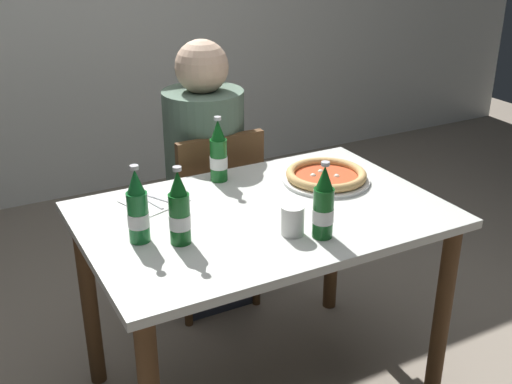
{
  "coord_description": "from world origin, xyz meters",
  "views": [
    {
      "loc": [
        -0.93,
        -1.68,
        1.67
      ],
      "look_at": [
        0.0,
        0.05,
        0.8
      ],
      "focal_mm": 44.4,
      "sensor_mm": 36.0,
      "label": 1
    }
  ],
  "objects_px": {
    "diner_seated": "(206,184)",
    "beer_bottle_left": "(179,212)",
    "napkin_with_cutlery": "(154,201)",
    "paper_cup": "(293,220)",
    "beer_bottle_right": "(138,210)",
    "beer_bottle_center": "(218,154)",
    "beer_bottle_extra": "(323,206)",
    "dining_table_main": "(263,241)",
    "chair_behind_table": "(211,210)",
    "pizza_margherita_near": "(326,176)"
  },
  "relations": [
    {
      "from": "diner_seated",
      "to": "beer_bottle_left",
      "type": "height_order",
      "value": "diner_seated"
    },
    {
      "from": "napkin_with_cutlery",
      "to": "paper_cup",
      "type": "height_order",
      "value": "paper_cup"
    },
    {
      "from": "beer_bottle_right",
      "to": "napkin_with_cutlery",
      "type": "bearing_deg",
      "value": 61.66
    },
    {
      "from": "beer_bottle_center",
      "to": "beer_bottle_extra",
      "type": "xyz_separation_m",
      "value": [
        0.09,
        -0.56,
        0.0
      ]
    },
    {
      "from": "napkin_with_cutlery",
      "to": "dining_table_main",
      "type": "bearing_deg",
      "value": -39.8
    },
    {
      "from": "dining_table_main",
      "to": "paper_cup",
      "type": "bearing_deg",
      "value": -89.97
    },
    {
      "from": "beer_bottle_left",
      "to": "napkin_with_cutlery",
      "type": "bearing_deg",
      "value": 84.48
    },
    {
      "from": "chair_behind_table",
      "to": "dining_table_main",
      "type": "bearing_deg",
      "value": 82.17
    },
    {
      "from": "diner_seated",
      "to": "beer_bottle_center",
      "type": "bearing_deg",
      "value": -105.18
    },
    {
      "from": "beer_bottle_right",
      "to": "paper_cup",
      "type": "relative_size",
      "value": 2.6
    },
    {
      "from": "beer_bottle_right",
      "to": "beer_bottle_extra",
      "type": "xyz_separation_m",
      "value": [
        0.51,
        -0.24,
        0.0
      ]
    },
    {
      "from": "beer_bottle_extra",
      "to": "paper_cup",
      "type": "relative_size",
      "value": 2.6
    },
    {
      "from": "pizza_margherita_near",
      "to": "beer_bottle_left",
      "type": "bearing_deg",
      "value": -163.89
    },
    {
      "from": "beer_bottle_right",
      "to": "beer_bottle_extra",
      "type": "relative_size",
      "value": 1.0
    },
    {
      "from": "dining_table_main",
      "to": "beer_bottle_left",
      "type": "bearing_deg",
      "value": -166.85
    },
    {
      "from": "napkin_with_cutlery",
      "to": "paper_cup",
      "type": "relative_size",
      "value": 2.42
    },
    {
      "from": "napkin_with_cutlery",
      "to": "beer_bottle_right",
      "type": "bearing_deg",
      "value": -118.34
    },
    {
      "from": "diner_seated",
      "to": "beer_bottle_center",
      "type": "distance_m",
      "value": 0.45
    },
    {
      "from": "beer_bottle_right",
      "to": "diner_seated",
      "type": "bearing_deg",
      "value": 52.57
    },
    {
      "from": "beer_bottle_left",
      "to": "paper_cup",
      "type": "bearing_deg",
      "value": -18.98
    },
    {
      "from": "chair_behind_table",
      "to": "pizza_margherita_near",
      "type": "height_order",
      "value": "chair_behind_table"
    },
    {
      "from": "chair_behind_table",
      "to": "beer_bottle_extra",
      "type": "height_order",
      "value": "beer_bottle_extra"
    },
    {
      "from": "chair_behind_table",
      "to": "diner_seated",
      "type": "bearing_deg",
      "value": -89.82
    },
    {
      "from": "beer_bottle_extra",
      "to": "napkin_with_cutlery",
      "type": "bearing_deg",
      "value": 126.83
    },
    {
      "from": "beer_bottle_right",
      "to": "paper_cup",
      "type": "distance_m",
      "value": 0.47
    },
    {
      "from": "chair_behind_table",
      "to": "beer_bottle_right",
      "type": "distance_m",
      "value": 0.88
    },
    {
      "from": "beer_bottle_left",
      "to": "beer_bottle_right",
      "type": "distance_m",
      "value": 0.13
    },
    {
      "from": "pizza_margherita_near",
      "to": "napkin_with_cutlery",
      "type": "xyz_separation_m",
      "value": [
        -0.63,
        0.13,
        -0.02
      ]
    },
    {
      "from": "dining_table_main",
      "to": "beer_bottle_left",
      "type": "relative_size",
      "value": 4.86
    },
    {
      "from": "pizza_margherita_near",
      "to": "beer_bottle_left",
      "type": "xyz_separation_m",
      "value": [
        -0.66,
        -0.19,
        0.08
      ]
    },
    {
      "from": "chair_behind_table",
      "to": "beer_bottle_extra",
      "type": "bearing_deg",
      "value": 89.16
    },
    {
      "from": "chair_behind_table",
      "to": "beer_bottle_extra",
      "type": "relative_size",
      "value": 3.44
    },
    {
      "from": "beer_bottle_right",
      "to": "paper_cup",
      "type": "bearing_deg",
      "value": -22.77
    },
    {
      "from": "diner_seated",
      "to": "beer_bottle_left",
      "type": "relative_size",
      "value": 4.89
    },
    {
      "from": "dining_table_main",
      "to": "beer_bottle_extra",
      "type": "height_order",
      "value": "beer_bottle_extra"
    },
    {
      "from": "beer_bottle_left",
      "to": "paper_cup",
      "type": "xyz_separation_m",
      "value": [
        0.33,
        -0.11,
        -0.06
      ]
    },
    {
      "from": "beer_bottle_right",
      "to": "beer_bottle_extra",
      "type": "distance_m",
      "value": 0.56
    },
    {
      "from": "paper_cup",
      "to": "dining_table_main",
      "type": "bearing_deg",
      "value": 90.03
    },
    {
      "from": "diner_seated",
      "to": "beer_bottle_extra",
      "type": "height_order",
      "value": "diner_seated"
    },
    {
      "from": "paper_cup",
      "to": "diner_seated",
      "type": "bearing_deg",
      "value": 84.73
    },
    {
      "from": "chair_behind_table",
      "to": "beer_bottle_right",
      "type": "height_order",
      "value": "beer_bottle_right"
    },
    {
      "from": "diner_seated",
      "to": "pizza_margherita_near",
      "type": "relative_size",
      "value": 3.7
    },
    {
      "from": "beer_bottle_center",
      "to": "beer_bottle_extra",
      "type": "height_order",
      "value": "same"
    },
    {
      "from": "dining_table_main",
      "to": "napkin_with_cutlery",
      "type": "relative_size",
      "value": 5.22
    },
    {
      "from": "chair_behind_table",
      "to": "napkin_with_cutlery",
      "type": "relative_size",
      "value": 3.7
    },
    {
      "from": "chair_behind_table",
      "to": "paper_cup",
      "type": "relative_size",
      "value": 8.95
    },
    {
      "from": "diner_seated",
      "to": "beer_bottle_right",
      "type": "xyz_separation_m",
      "value": [
        -0.51,
        -0.67,
        0.27
      ]
    },
    {
      "from": "pizza_margherita_near",
      "to": "beer_bottle_right",
      "type": "xyz_separation_m",
      "value": [
        -0.76,
        -0.12,
        0.08
      ]
    },
    {
      "from": "dining_table_main",
      "to": "napkin_with_cutlery",
      "type": "bearing_deg",
      "value": 140.2
    },
    {
      "from": "beer_bottle_right",
      "to": "paper_cup",
      "type": "height_order",
      "value": "beer_bottle_right"
    }
  ]
}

